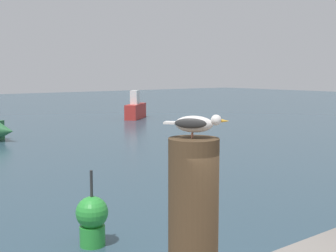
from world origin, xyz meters
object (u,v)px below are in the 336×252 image
mooring_post (193,229)px  boat_red (136,109)px  seagull (195,123)px  channel_buoy (92,219)px

mooring_post → boat_red: 26.92m
mooring_post → seagull: size_ratio=3.37×
channel_buoy → seagull: bearing=-111.5°
boat_red → seagull: bearing=-123.4°
mooring_post → boat_red: bearing=56.6°
seagull → channel_buoy: seagull is taller
mooring_post → boat_red: size_ratio=0.39×
mooring_post → seagull: bearing=-51.3°
mooring_post → channel_buoy: bearing=68.4°
mooring_post → channel_buoy: size_ratio=0.85×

